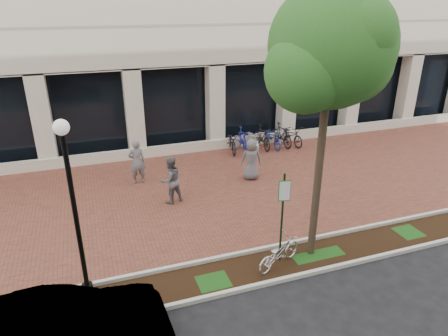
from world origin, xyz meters
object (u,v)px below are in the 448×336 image
object	(u,v)px
locked_bicycle	(279,253)
pedestrian_mid	(171,180)
parking_sign	(283,208)
pedestrian_left	(137,162)
lamppost	(74,204)
bollard	(256,153)
pedestrian_right	(251,159)
street_tree	(331,54)
bike_rack_cluster	(262,138)

from	to	relation	value
locked_bicycle	pedestrian_mid	distance (m)	5.28
parking_sign	pedestrian_left	world-z (taller)	parking_sign
lamppost	pedestrian_left	world-z (taller)	lamppost
parking_sign	pedestrian_mid	bearing A→B (deg)	127.81
parking_sign	pedestrian_left	distance (m)	7.53
pedestrian_left	bollard	world-z (taller)	pedestrian_left
lamppost	bollard	distance (m)	10.71
lamppost	parking_sign	bearing A→B (deg)	-3.79
locked_bicycle	bollard	xyz separation A→B (m)	(2.60, 7.57, -0.00)
pedestrian_right	bollard	xyz separation A→B (m)	(1.00, 1.75, -0.45)
parking_sign	pedestrian_mid	xyz separation A→B (m)	(-2.18, 4.65, -0.83)
bollard	pedestrian_mid	bearing A→B (deg)	-149.57
pedestrian_left	pedestrian_mid	size ratio (longest dim) A/B	1.03
locked_bicycle	pedestrian_mid	xyz separation A→B (m)	(-2.04, 4.85, 0.47)
pedestrian_left	pedestrian_right	bearing A→B (deg)	167.19
lamppost	locked_bicycle	distance (m)	5.66
street_tree	pedestrian_right	bearing A→B (deg)	86.43
bike_rack_cluster	pedestrian_left	bearing A→B (deg)	-157.84
bollard	bike_rack_cluster	xyz separation A→B (m)	(1.05, 1.64, 0.11)
street_tree	pedestrian_left	xyz separation A→B (m)	(-4.21, 6.75, -4.86)
parking_sign	pedestrian_right	world-z (taller)	parking_sign
parking_sign	bollard	size ratio (longest dim) A/B	3.25
bike_rack_cluster	bollard	bearing A→B (deg)	-118.75
parking_sign	pedestrian_mid	distance (m)	5.20
street_tree	pedestrian_left	size ratio (longest dim) A/B	4.04
locked_bicycle	parking_sign	bearing A→B (deg)	-58.46
pedestrian_left	pedestrian_mid	distance (m)	2.36
parking_sign	lamppost	bearing A→B (deg)	-171.10
lamppost	locked_bicycle	world-z (taller)	lamppost
bollard	bike_rack_cluster	bearing A→B (deg)	57.43
lamppost	bike_rack_cluster	distance (m)	12.54
pedestrian_left	bike_rack_cluster	size ratio (longest dim) A/B	0.44
pedestrian_mid	bollard	xyz separation A→B (m)	(4.64, 2.72, -0.47)
locked_bicycle	bollard	size ratio (longest dim) A/B	1.96
parking_sign	locked_bicycle	bearing A→B (deg)	-112.25
locked_bicycle	pedestrian_mid	world-z (taller)	pedestrian_mid
parking_sign	bike_rack_cluster	xyz separation A→B (m)	(3.50, 9.01, -1.19)
street_tree	bollard	xyz separation A→B (m)	(1.34, 7.30, -5.36)
lamppost	pedestrian_mid	distance (m)	5.59
lamppost	pedestrian_mid	bearing A→B (deg)	53.76
pedestrian_right	bike_rack_cluster	world-z (taller)	pedestrian_right
pedestrian_left	bike_rack_cluster	distance (m)	6.97
parking_sign	bollard	world-z (taller)	parking_sign
locked_bicycle	pedestrian_left	bearing A→B (deg)	-0.65
lamppost	bike_rack_cluster	size ratio (longest dim) A/B	1.09
bollard	pedestrian_right	bearing A→B (deg)	-119.74
pedestrian_mid	pedestrian_right	world-z (taller)	pedestrian_mid
parking_sign	locked_bicycle	size ratio (longest dim) A/B	1.66
street_tree	pedestrian_right	size ratio (longest dim) A/B	4.26
pedestrian_mid	bike_rack_cluster	size ratio (longest dim) A/B	0.42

